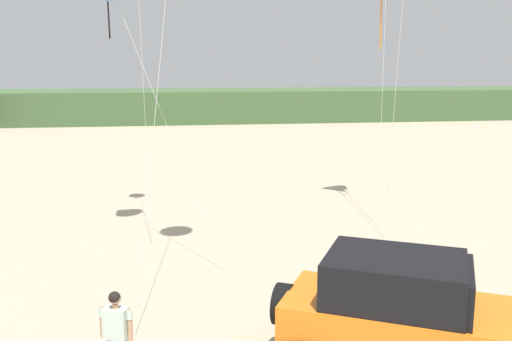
% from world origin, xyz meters
% --- Properties ---
extents(dune_ridge, '(90.00, 9.73, 3.01)m').
position_xyz_m(dune_ridge, '(5.30, 51.32, 1.51)').
color(dune_ridge, '#426038').
rests_on(dune_ridge, ground_plane).
extents(jeep, '(5.00, 4.11, 2.26)m').
position_xyz_m(jeep, '(3.69, 3.21, 1.20)').
color(jeep, orange).
rests_on(jeep, ground_plane).
extents(person_watching, '(0.59, 0.41, 1.67)m').
position_xyz_m(person_watching, '(-1.30, 3.97, 0.94)').
color(person_watching, tan).
rests_on(person_watching, ground_plane).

